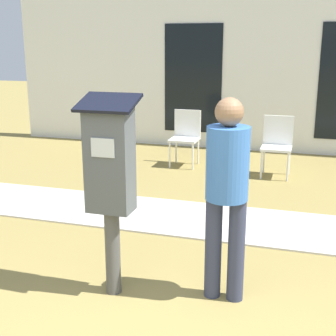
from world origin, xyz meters
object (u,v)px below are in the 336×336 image
at_px(person_standing, 227,185).
at_px(outdoor_chair_left, 186,133).
at_px(parking_meter, 110,171).
at_px(outdoor_chair_middle, 277,141).

height_order(person_standing, outdoor_chair_left, person_standing).
bearing_deg(outdoor_chair_left, parking_meter, -66.62).
bearing_deg(outdoor_chair_left, outdoor_chair_middle, 7.96).
relative_size(person_standing, outdoor_chair_left, 1.76).
bearing_deg(outdoor_chair_middle, person_standing, -110.97).
distance_m(parking_meter, outdoor_chair_left, 4.20).
relative_size(parking_meter, person_standing, 1.01).
distance_m(person_standing, outdoor_chair_middle, 3.77).
distance_m(person_standing, outdoor_chair_left, 4.21).
bearing_deg(parking_meter, outdoor_chair_left, 96.88).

